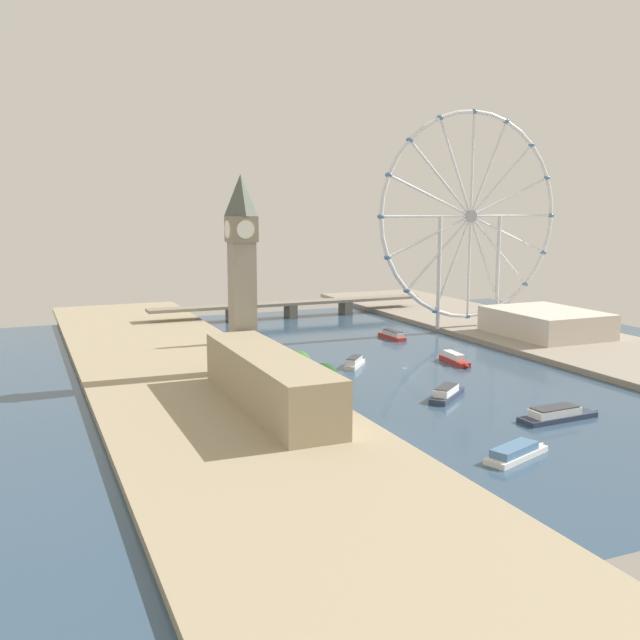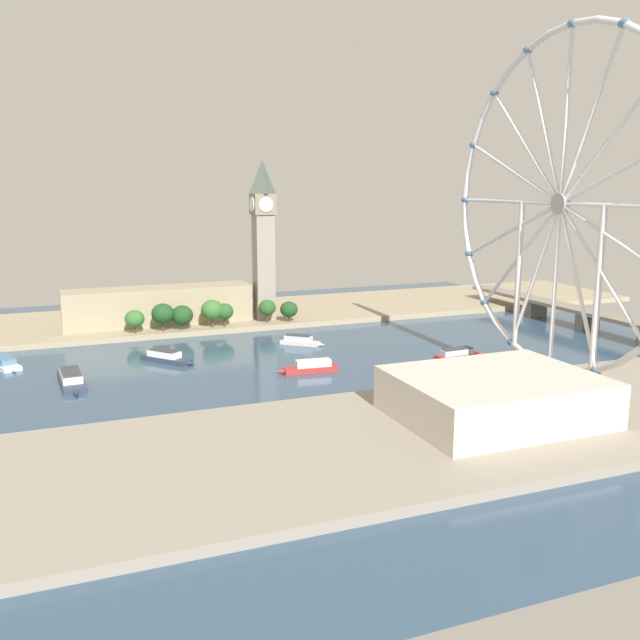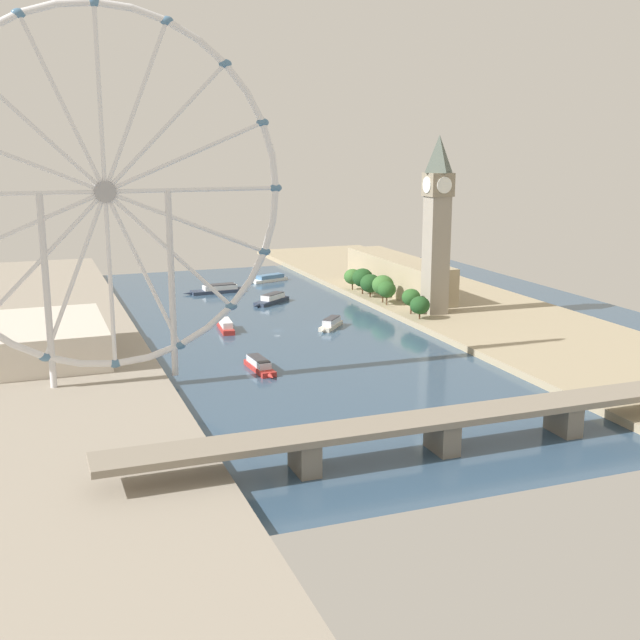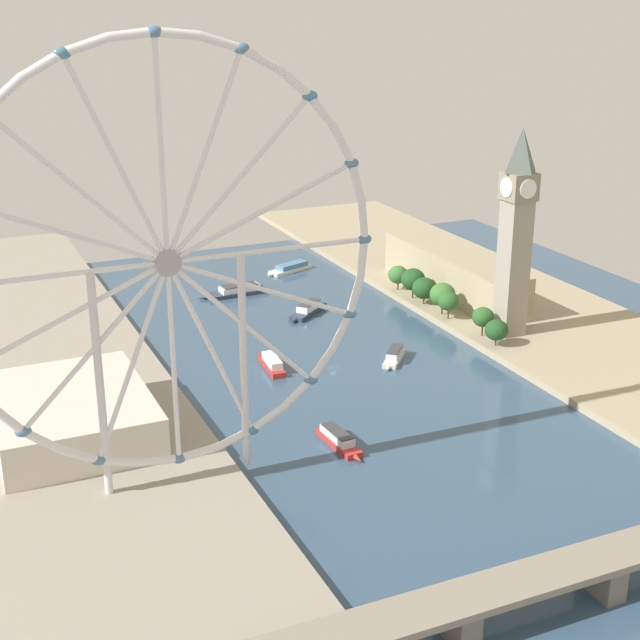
% 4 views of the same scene
% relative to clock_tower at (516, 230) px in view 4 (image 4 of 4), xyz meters
% --- Properties ---
extents(ground_plane, '(389.61, 389.61, 0.00)m').
position_rel_clock_tower_xyz_m(ground_plane, '(84.00, -2.58, -49.67)').
color(ground_plane, '#334C66').
extents(riverbank_left, '(90.00, 520.00, 3.00)m').
position_rel_clock_tower_xyz_m(riverbank_left, '(-25.80, -2.58, -48.17)').
color(riverbank_left, tan).
rests_on(riverbank_left, ground_plane).
extents(riverbank_right, '(90.00, 520.00, 3.00)m').
position_rel_clock_tower_xyz_m(riverbank_right, '(193.81, -2.58, -48.17)').
color(riverbank_right, gray).
rests_on(riverbank_right, ground_plane).
extents(clock_tower, '(13.21, 13.21, 89.75)m').
position_rel_clock_tower_xyz_m(clock_tower, '(0.00, 0.00, 0.00)').
color(clock_tower, gray).
rests_on(clock_tower, riverbank_left).
extents(parliament_block, '(22.00, 101.89, 20.41)m').
position_rel_clock_tower_xyz_m(parliament_block, '(-8.08, -58.95, -36.47)').
color(parliament_block, tan).
rests_on(parliament_block, riverbank_left).
extents(tree_row_embankment, '(12.69, 95.00, 15.13)m').
position_rel_clock_tower_xyz_m(tree_row_embankment, '(13.79, -37.47, -38.06)').
color(tree_row_embankment, '#513823').
rests_on(tree_row_embankment, riverbank_left).
extents(ferris_wheel, '(130.45, 3.20, 133.92)m').
position_rel_clock_tower_xyz_m(ferris_wheel, '(167.53, 64.13, 22.22)').
color(ferris_wheel, silver).
rests_on(ferris_wheel, riverbank_right).
extents(riverside_hall, '(51.08, 64.47, 14.81)m').
position_rel_clock_tower_xyz_m(riverside_hall, '(192.75, 20.60, -39.26)').
color(riverside_hall, beige).
rests_on(riverside_hall, riverbank_right).
extents(river_bridge, '(201.61, 13.66, 11.33)m').
position_rel_clock_tower_xyz_m(river_bridge, '(84.00, 160.17, -40.88)').
color(river_bridge, gray).
rests_on(river_bridge, ground_plane).
extents(tour_boat_0, '(7.30, 26.85, 5.05)m').
position_rel_clock_tower_xyz_m(tour_boat_0, '(110.97, 59.81, -47.52)').
color(tour_boat_0, '#B22D28').
rests_on(tour_boat_0, ground_plane).
extents(tour_boat_1, '(37.55, 10.67, 5.13)m').
position_rel_clock_tower_xyz_m(tour_boat_1, '(87.96, -108.90, -47.56)').
color(tour_boat_1, '#2D384C').
rests_on(tour_boat_1, ground_plane).
extents(tour_boat_2, '(7.64, 27.63, 5.36)m').
position_rel_clock_tower_xyz_m(tour_boat_2, '(107.16, -12.45, -47.44)').
color(tour_boat_2, '#B22D28').
rests_on(tour_boat_2, ground_plane).
extents(tour_boat_3, '(18.34, 20.17, 5.06)m').
position_rel_clock_tower_xyz_m(tour_boat_3, '(57.48, 0.88, -47.54)').
color(tour_boat_3, beige).
rests_on(tour_boat_3, ground_plane).
extents(tour_boat_4, '(26.36, 22.29, 5.44)m').
position_rel_clock_tower_xyz_m(tour_boat_4, '(66.89, -67.32, -47.45)').
color(tour_boat_4, '#2D384C').
rests_on(tour_boat_4, ground_plane).
extents(tour_boat_5, '(29.85, 16.08, 4.35)m').
position_rel_clock_tower_xyz_m(tour_boat_5, '(47.71, -136.05, -47.79)').
color(tour_boat_5, white).
rests_on(tour_boat_5, ground_plane).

